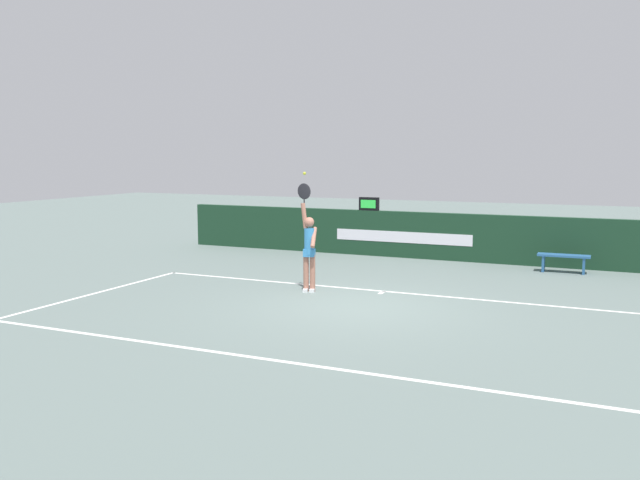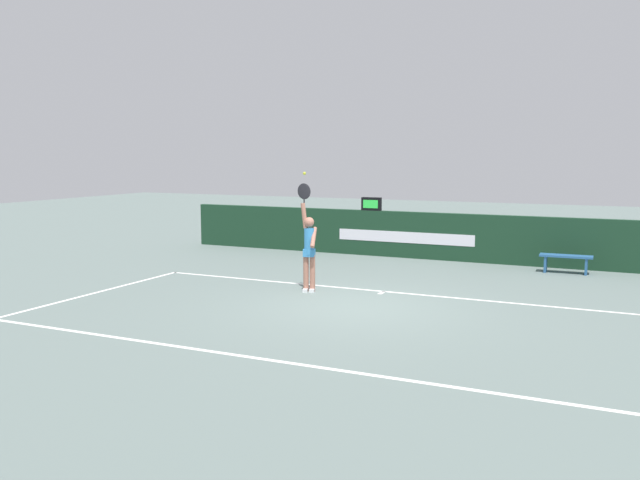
# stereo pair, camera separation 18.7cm
# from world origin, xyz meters

# --- Properties ---
(ground_plane) EXTENTS (60.00, 60.00, 0.00)m
(ground_plane) POSITION_xyz_m (0.00, 0.00, 0.00)
(ground_plane) COLOR slate
(court_lines) EXTENTS (11.20, 5.38, 0.00)m
(court_lines) POSITION_xyz_m (0.00, -1.02, 0.00)
(court_lines) COLOR white
(court_lines) RESTS_ON ground
(back_wall) EXTENTS (16.08, 0.22, 1.32)m
(back_wall) POSITION_xyz_m (-0.00, 6.42, 0.66)
(back_wall) COLOR #163722
(back_wall) RESTS_ON ground
(speed_display) EXTENTS (0.58, 0.16, 0.38)m
(speed_display) POSITION_xyz_m (-2.11, 6.42, 1.51)
(speed_display) COLOR black
(speed_display) RESTS_ON back_wall
(tennis_player) EXTENTS (0.47, 0.39, 2.35)m
(tennis_player) POSITION_xyz_m (-1.48, 0.93, 0.96)
(tennis_player) COLOR #A96E5A
(tennis_player) RESTS_ON ground
(tennis_ball) EXTENTS (0.07, 0.07, 0.07)m
(tennis_ball) POSITION_xyz_m (-1.59, 0.96, 2.54)
(tennis_ball) COLOR #D0DA32
(courtside_bench_near) EXTENTS (1.26, 0.39, 0.46)m
(courtside_bench_near) POSITION_xyz_m (3.35, 5.63, 0.34)
(courtside_bench_near) COLOR #28598E
(courtside_bench_near) RESTS_ON ground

